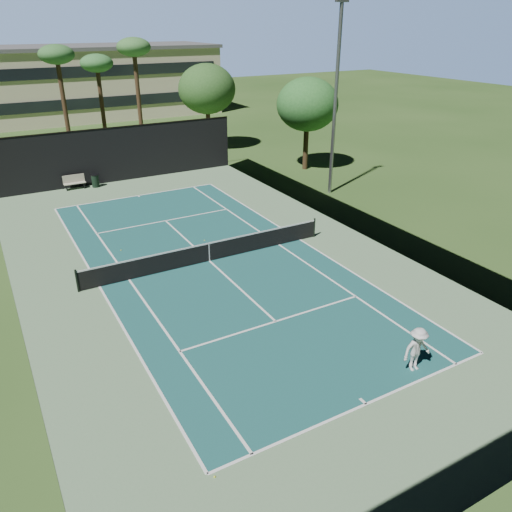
{
  "coord_description": "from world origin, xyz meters",
  "views": [
    {
      "loc": [
        -9.02,
        -20.83,
        10.98
      ],
      "look_at": [
        1.0,
        -3.0,
        1.3
      ],
      "focal_mm": 35.0,
      "sensor_mm": 36.0,
      "label": 1
    }
  ],
  "objects": [
    {
      "name": "trash_bin",
      "position": [
        -2.06,
        15.35,
        0.48
      ],
      "size": [
        0.56,
        0.56,
        0.95
      ],
      "color": "black",
      "rests_on": "ground"
    },
    {
      "name": "palm_b",
      "position": [
        1.5,
        26.0,
        7.36
      ],
      "size": [
        2.8,
        2.8,
        8.42
      ],
      "color": "#402B1B",
      "rests_on": "ground"
    },
    {
      "name": "tennis_ball_d",
      "position": [
        -3.54,
        3.44,
        0.03
      ],
      "size": [
        0.06,
        0.06,
        0.06
      ],
      "primitive_type": "sphere",
      "color": "#D6E734",
      "rests_on": "ground"
    },
    {
      "name": "tennis_ball_b",
      "position": [
        -2.82,
        2.05,
        0.03
      ],
      "size": [
        0.06,
        0.06,
        0.06
      ],
      "primitive_type": "sphere",
      "color": "#C2CF2F",
      "rests_on": "ground"
    },
    {
      "name": "ground",
      "position": [
        0.0,
        0.0,
        0.0
      ],
      "size": [
        160.0,
        160.0,
        0.0
      ],
      "primitive_type": "plane",
      "color": "#2E4E1D",
      "rests_on": "ground"
    },
    {
      "name": "tennis_ball_a",
      "position": [
        -5.35,
        -12.07,
        0.03
      ],
      "size": [
        0.06,
        0.06,
        0.06
      ],
      "primitive_type": "sphere",
      "color": "#D2DF32",
      "rests_on": "ground"
    },
    {
      "name": "fence",
      "position": [
        0.0,
        0.06,
        2.01
      ],
      "size": [
        18.04,
        32.05,
        4.03
      ],
      "color": "black",
      "rests_on": "ground"
    },
    {
      "name": "light_pole",
      "position": [
        12.0,
        6.0,
        6.46
      ],
      "size": [
        0.9,
        0.25,
        12.22
      ],
      "color": "gray",
      "rests_on": "ground"
    },
    {
      "name": "palm_a",
      "position": [
        -2.0,
        24.0,
        8.19
      ],
      "size": [
        2.8,
        2.8,
        9.32
      ],
      "color": "#452F1D",
      "rests_on": "ground"
    },
    {
      "name": "tennis_net",
      "position": [
        0.0,
        0.0,
        0.56
      ],
      "size": [
        12.9,
        0.1,
        1.1
      ],
      "color": "black",
      "rests_on": "ground"
    },
    {
      "name": "tennis_ball_c",
      "position": [
        0.82,
        2.47,
        0.03
      ],
      "size": [
        0.06,
        0.06,
        0.06
      ],
      "primitive_type": "sphere",
      "color": "#DCF638",
      "rests_on": "ground"
    },
    {
      "name": "decid_tree_b",
      "position": [
        14.0,
        12.0,
        5.08
      ],
      "size": [
        4.8,
        4.8,
        7.14
      ],
      "color": "#43301C",
      "rests_on": "ground"
    },
    {
      "name": "campus_building",
      "position": [
        0.0,
        45.98,
        4.21
      ],
      "size": [
        40.5,
        12.5,
        8.3
      ],
      "color": "beige",
      "rests_on": "ground"
    },
    {
      "name": "decid_tree_a",
      "position": [
        10.0,
        22.0,
        5.42
      ],
      "size": [
        5.12,
        5.12,
        7.62
      ],
      "color": "#3F281B",
      "rests_on": "ground"
    },
    {
      "name": "palm_c",
      "position": [
        4.0,
        23.0,
        8.6
      ],
      "size": [
        2.8,
        2.8,
        9.77
      ],
      "color": "#48311E",
      "rests_on": "ground"
    },
    {
      "name": "court_lines",
      "position": [
        0.0,
        0.0,
        0.02
      ],
      "size": [
        11.07,
        23.87,
        0.01
      ],
      "color": "white",
      "rests_on": "ground"
    },
    {
      "name": "park_bench",
      "position": [
        -3.47,
        15.63,
        0.55
      ],
      "size": [
        1.5,
        0.45,
        1.02
      ],
      "color": "beige",
      "rests_on": "ground"
    },
    {
      "name": "apron_slab",
      "position": [
        0.0,
        0.0,
        0.01
      ],
      "size": [
        18.0,
        32.0,
        0.01
      ],
      "primitive_type": "cube",
      "color": "#64885F",
      "rests_on": "ground"
    },
    {
      "name": "court_surface",
      "position": [
        0.0,
        0.0,
        0.01
      ],
      "size": [
        10.97,
        23.77,
        0.01
      ],
      "primitive_type": "cube",
      "color": "#195251",
      "rests_on": "ground"
    },
    {
      "name": "player",
      "position": [
        2.63,
        -11.33,
        0.83
      ],
      "size": [
        1.13,
        0.72,
        1.66
      ],
      "primitive_type": "imported",
      "rotation": [
        0.0,
        0.0,
        -0.1
      ],
      "color": "silver",
      "rests_on": "ground"
    }
  ]
}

